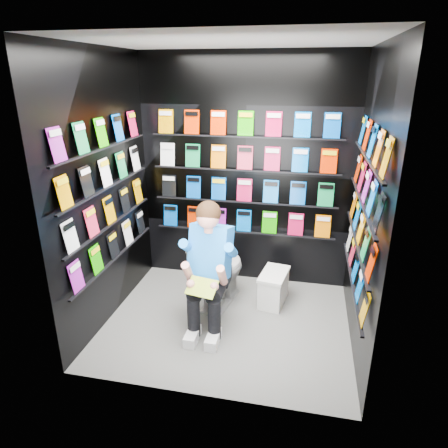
# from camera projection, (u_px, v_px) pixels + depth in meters

# --- Properties ---
(floor) EXTENTS (2.40, 2.40, 0.00)m
(floor) POSITION_uv_depth(u_px,v_px,m) (227.00, 322.00, 4.04)
(floor) COLOR #60605E
(floor) RESTS_ON ground
(ceiling) EXTENTS (2.40, 2.40, 0.00)m
(ceiling) POSITION_uv_depth(u_px,v_px,m) (228.00, 41.00, 3.12)
(ceiling) COLOR white
(ceiling) RESTS_ON floor
(wall_back) EXTENTS (2.40, 0.04, 2.60)m
(wall_back) POSITION_uv_depth(u_px,v_px,m) (245.00, 174.00, 4.49)
(wall_back) COLOR black
(wall_back) RESTS_ON floor
(wall_front) EXTENTS (2.40, 0.04, 2.60)m
(wall_front) POSITION_uv_depth(u_px,v_px,m) (198.00, 243.00, 2.66)
(wall_front) COLOR black
(wall_front) RESTS_ON floor
(wall_left) EXTENTS (0.04, 2.00, 2.60)m
(wall_left) POSITION_uv_depth(u_px,v_px,m) (105.00, 192.00, 3.81)
(wall_left) COLOR black
(wall_left) RESTS_ON floor
(wall_right) EXTENTS (0.04, 2.00, 2.60)m
(wall_right) POSITION_uv_depth(u_px,v_px,m) (367.00, 208.00, 3.35)
(wall_right) COLOR black
(wall_right) RESTS_ON floor
(comics_back) EXTENTS (2.10, 0.06, 1.37)m
(comics_back) POSITION_uv_depth(u_px,v_px,m) (245.00, 174.00, 4.46)
(comics_back) COLOR orange
(comics_back) RESTS_ON wall_back
(comics_left) EXTENTS (0.06, 1.70, 1.37)m
(comics_left) POSITION_uv_depth(u_px,v_px,m) (107.00, 192.00, 3.80)
(comics_left) COLOR orange
(comics_left) RESTS_ON wall_left
(comics_right) EXTENTS (0.06, 1.70, 1.37)m
(comics_right) POSITION_uv_depth(u_px,v_px,m) (364.00, 208.00, 3.35)
(comics_right) COLOR orange
(comics_right) RESTS_ON wall_right
(toilet) EXTENTS (0.55, 0.82, 0.73)m
(toilet) POSITION_uv_depth(u_px,v_px,m) (220.00, 271.00, 4.29)
(toilet) COLOR silver
(toilet) RESTS_ON floor
(longbox) EXTENTS (0.31, 0.47, 0.33)m
(longbox) POSITION_uv_depth(u_px,v_px,m) (273.00, 289.00, 4.34)
(longbox) COLOR white
(longbox) RESTS_ON floor
(longbox_lid) EXTENTS (0.33, 0.49, 0.03)m
(longbox_lid) POSITION_uv_depth(u_px,v_px,m) (274.00, 274.00, 4.28)
(longbox_lid) COLOR white
(longbox_lid) RESTS_ON longbox
(reader) EXTENTS (0.65, 0.84, 1.40)m
(reader) POSITION_uv_depth(u_px,v_px,m) (211.00, 252.00, 3.80)
(reader) COLOR blue
(reader) RESTS_ON toilet
(held_comic) EXTENTS (0.30, 0.21, 0.12)m
(held_comic) POSITION_uv_depth(u_px,v_px,m) (202.00, 287.00, 3.54)
(held_comic) COLOR green
(held_comic) RESTS_ON reader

